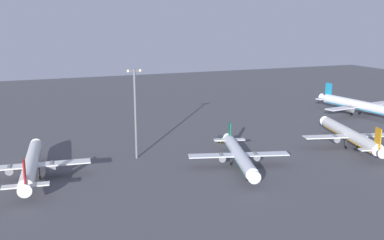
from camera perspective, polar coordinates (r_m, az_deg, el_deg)
name	(u,v)px	position (r m, az deg, el deg)	size (l,w,h in m)	color
ground_plane	(280,154)	(141.21, 11.21, -4.33)	(416.00, 416.00, 0.00)	#4C4C51
airplane_mid_apron	(239,155)	(126.52, 6.07, -4.49)	(28.62, 36.45, 9.51)	silver
airplane_taxiway_distant	(350,135)	(154.12, 19.71, -1.86)	(31.61, 40.29, 10.48)	silver
airplane_near_gate	(31,165)	(124.52, -20.00, -5.42)	(30.70, 39.36, 10.09)	silver
airplane_far_stand	(360,106)	(203.93, 20.86, 1.72)	(36.47, 46.71, 11.99)	white
maintenance_van	(223,139)	(151.17, 4.02, -2.48)	(4.45, 4.13, 2.25)	yellow
apron_light_east	(135,108)	(131.90, -7.31, 1.50)	(4.80, 0.90, 27.10)	slate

